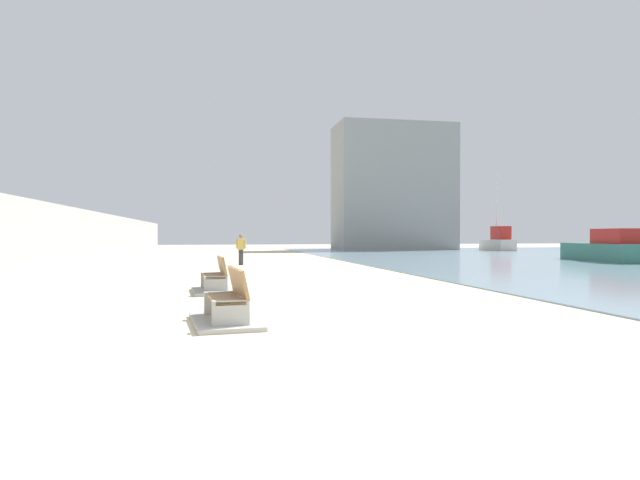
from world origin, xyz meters
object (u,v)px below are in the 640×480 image
object	(u,v)px
bench_far	(215,284)
bench_near	(227,310)
boat_far_left	(609,249)
boat_far_right	(498,241)
boat_distant	(609,244)
boat_outer	(635,246)
person_walking	(241,247)

from	to	relation	value
bench_far	bench_near	bearing A→B (deg)	-88.02
bench_far	boat_far_left	bearing A→B (deg)	29.16
bench_near	boat_far_right	bearing A→B (deg)	55.23
boat_distant	boat_far_left	size ratio (longest dim) A/B	0.67
bench_near	boat_far_right	distance (m)	47.25
bench_far	boat_distant	size ratio (longest dim) A/B	0.47
bench_far	boat_outer	world-z (taller)	boat_outer
bench_near	boat_far_left	world-z (taller)	boat_far_left
person_walking	boat_distant	distance (m)	36.90
bench_near	boat_distant	bearing A→B (deg)	43.93
boat_outer	boat_distant	bearing A→B (deg)	59.72
bench_near	boat_outer	world-z (taller)	boat_outer
bench_near	boat_outer	distance (m)	38.06
bench_far	boat_outer	bearing A→B (deg)	32.39
boat_far_left	boat_outer	xyz separation A→B (m)	(7.24, 6.30, 0.00)
boat_far_right	boat_outer	bearing A→B (deg)	-80.48
boat_distant	person_walking	bearing A→B (deg)	-156.06
person_walking	bench_far	bearing A→B (deg)	-96.02
boat_outer	bench_far	bearing A→B (deg)	-147.61
boat_distant	boat_outer	xyz separation A→B (m)	(-5.55, -9.50, 0.04)
person_walking	boat_far_left	size ratio (longest dim) A/B	0.23
person_walking	boat_distant	bearing A→B (deg)	23.94
bench_near	bench_far	world-z (taller)	same
bench_far	boat_far_left	distance (m)	25.59
boat_distant	boat_far_right	size ratio (longest dim) A/B	0.60
bench_far	boat_outer	xyz separation A→B (m)	(29.58, 18.77, 0.51)
boat_far_left	boat_outer	world-z (taller)	boat_outer
bench_far	boat_far_right	bearing A→B (deg)	50.93
bench_near	boat_far_right	xyz separation A→B (m)	(26.94, 38.81, 0.69)
bench_far	person_walking	world-z (taller)	person_walking
boat_distant	boat_outer	size ratio (longest dim) A/B	0.68
bench_near	boat_distant	distance (m)	48.52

